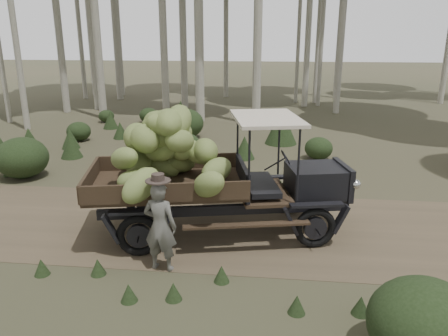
{
  "coord_description": "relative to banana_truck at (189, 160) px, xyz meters",
  "views": [
    {
      "loc": [
        2.19,
        -8.6,
        3.99
      ],
      "look_at": [
        1.26,
        -0.27,
        1.41
      ],
      "focal_mm": 35.0,
      "sensor_mm": 36.0,
      "label": 1
    }
  ],
  "objects": [
    {
      "name": "ground",
      "position": [
        -0.55,
        0.35,
        -1.58
      ],
      "size": [
        120.0,
        120.0,
        0.0
      ],
      "primitive_type": "plane",
      "color": "#473D2B",
      "rests_on": "ground"
    },
    {
      "name": "dirt_track",
      "position": [
        -0.55,
        0.35,
        -1.58
      ],
      "size": [
        70.0,
        4.0,
        0.01
      ],
      "primitive_type": "cube",
      "color": "brown",
      "rests_on": "ground"
    },
    {
      "name": "banana_truck",
      "position": [
        0.0,
        0.0,
        0.0
      ],
      "size": [
        5.55,
        3.21,
        2.77
      ],
      "rotation": [
        0.0,
        0.0,
        0.21
      ],
      "color": "black",
      "rests_on": "ground"
    },
    {
      "name": "farmer",
      "position": [
        -0.22,
        -1.54,
        -0.74
      ],
      "size": [
        0.65,
        0.5,
        1.77
      ],
      "rotation": [
        0.0,
        0.0,
        2.97
      ],
      "color": "#57564F",
      "rests_on": "ground"
    },
    {
      "name": "undergrowth",
      "position": [
        -3.54,
        1.48,
        -1.05
      ],
      "size": [
        21.99,
        23.75,
        1.35
      ],
      "color": "#233319",
      "rests_on": "ground"
    }
  ]
}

